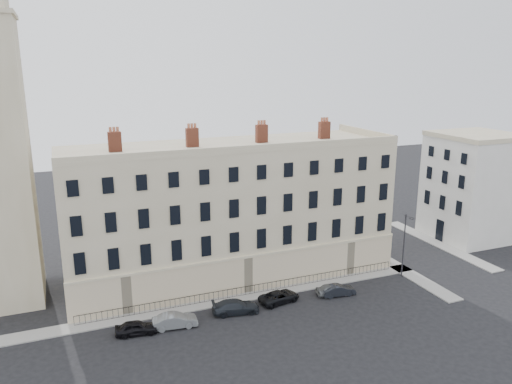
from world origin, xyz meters
TOP-DOWN VIEW (x-y plane):
  - ground at (0.00, 0.00)m, footprint 160.00×160.00m
  - terrace at (-5.97, 11.97)m, footprint 36.22×12.22m
  - adjacent_building at (29.00, 11.00)m, footprint 10.00×10.00m
  - pavement_terrace at (-10.00, 5.00)m, footprint 48.00×2.00m
  - pavement_east_return at (13.00, 8.00)m, footprint 2.00×24.00m
  - pavement_adjacent at (23.00, 10.00)m, footprint 2.00×20.00m
  - railings at (-6.00, 5.40)m, footprint 35.00×0.04m
  - car_a at (-18.34, 1.88)m, footprint 3.94×1.99m
  - car_b at (-14.85, 1.77)m, footprint 4.25×1.88m
  - car_c at (-8.73, 2.27)m, footprint 4.87×2.61m
  - car_d at (-3.84, 2.76)m, footprint 4.59×2.71m
  - car_e at (2.10, 2.14)m, footprint 3.83×1.95m
  - car_f at (2.53, 1.82)m, footprint 3.73×1.60m
  - streetlamp at (11.77, 3.23)m, footprint 0.50×1.59m

SIDE VIEW (x-z plane):
  - ground at x=0.00m, z-range 0.00..0.00m
  - pavement_terrace at x=-10.00m, z-range 0.00..0.12m
  - pavement_east_return at x=13.00m, z-range 0.00..0.12m
  - pavement_adjacent at x=23.00m, z-range 0.00..0.12m
  - railings at x=-6.00m, z-range 0.07..1.03m
  - car_f at x=2.53m, z-range 0.00..1.19m
  - car_d at x=-3.84m, z-range 0.00..1.20m
  - car_e at x=2.10m, z-range 0.00..1.25m
  - car_a at x=-18.34m, z-range 0.00..1.29m
  - car_c at x=-8.73m, z-range 0.00..1.34m
  - car_b at x=-14.85m, z-range 0.00..1.36m
  - streetlamp at x=11.77m, z-range 0.40..7.86m
  - adjacent_building at x=29.00m, z-range 0.00..14.00m
  - terrace at x=-5.97m, z-range -1.00..16.00m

